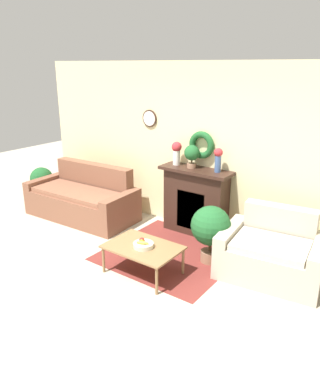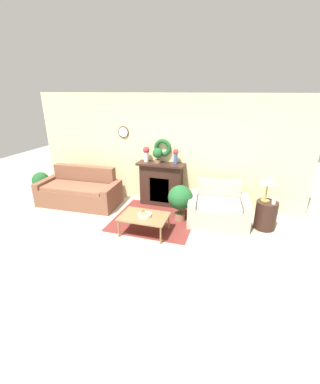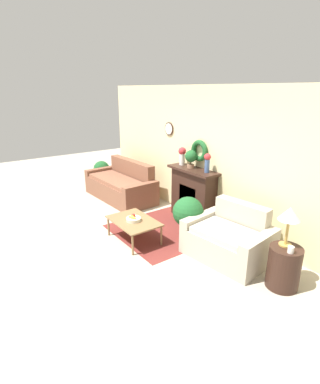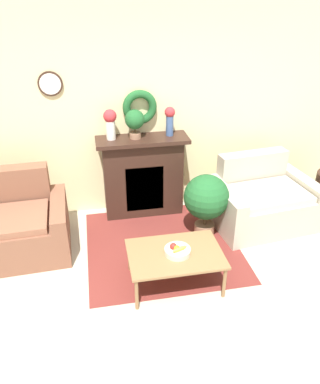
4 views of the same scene
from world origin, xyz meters
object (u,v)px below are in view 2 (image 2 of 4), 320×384
object	(u,v)px
side_table_by_loveseat	(266,215)
potted_plant_on_mantel	(158,154)
couch_left	(80,192)
mug	(274,202)
fireplace	(161,184)
vase_on_mantel_right	(176,155)
fruit_bowl	(145,215)
potted_plant_floor_by_loveseat	(180,199)
vase_on_mantel_left	(146,153)
coffee_table	(144,217)
loveseat_right	(218,209)
potted_plant_floor_by_couch	(41,182)
table_lamp	(268,181)

from	to	relation	value
side_table_by_loveseat	potted_plant_on_mantel	distance (m)	2.80
couch_left	mug	distance (m)	4.59
fireplace	vase_on_mantel_right	size ratio (longest dim) A/B	3.17
vase_on_mantel_right	fruit_bowl	bearing A→B (deg)	-98.95
potted_plant_on_mantel	potted_plant_floor_by_loveseat	xyz separation A→B (m)	(0.75, -0.70, -0.80)
vase_on_mantel_left	potted_plant_floor_by_loveseat	size ratio (longest dim) A/B	0.46
coffee_table	fruit_bowl	distance (m)	0.08
loveseat_right	potted_plant_floor_by_loveseat	distance (m)	0.87
side_table_by_loveseat	potted_plant_floor_by_couch	size ratio (longest dim) A/B	0.85
loveseat_right	vase_on_mantel_right	xyz separation A→B (m)	(-1.13, 0.55, 1.00)
table_lamp	vase_on_mantel_left	xyz separation A→B (m)	(-2.81, 0.50, 0.27)
loveseat_right	side_table_by_loveseat	xyz separation A→B (m)	(0.99, 0.00, -0.00)
mug	potted_plant_floor_by_loveseat	world-z (taller)	potted_plant_floor_by_loveseat
coffee_table	side_table_by_loveseat	size ratio (longest dim) A/B	1.58
potted_plant_floor_by_loveseat	coffee_table	bearing A→B (deg)	-125.53
vase_on_mantel_left	potted_plant_on_mantel	world-z (taller)	vase_on_mantel_left
fireplace	mug	bearing A→B (deg)	-13.45
vase_on_mantel_right	mug	bearing A→B (deg)	-15.68
potted_plant_floor_by_couch	fruit_bowl	bearing A→B (deg)	-16.23
fireplace	loveseat_right	distance (m)	1.60
side_table_by_loveseat	potted_plant_floor_by_loveseat	xyz separation A→B (m)	(-1.81, -0.17, 0.22)
fireplace	fruit_bowl	distance (m)	1.53
loveseat_right	potted_plant_on_mantel	world-z (taller)	potted_plant_on_mantel
fireplace	couch_left	world-z (taller)	fireplace
vase_on_mantel_left	potted_plant_floor_by_loveseat	bearing A→B (deg)	-34.32
mug	table_lamp	bearing A→B (deg)	141.84
fireplace	vase_on_mantel_left	world-z (taller)	vase_on_mantel_left
table_lamp	vase_on_mantel_left	size ratio (longest dim) A/B	1.47
table_lamp	potted_plant_floor_by_loveseat	distance (m)	1.84
loveseat_right	side_table_by_loveseat	world-z (taller)	loveseat_right
mug	potted_plant_floor_by_couch	xyz separation A→B (m)	(-5.80, 0.07, -0.21)
couch_left	vase_on_mantel_right	bearing A→B (deg)	11.63
mug	vase_on_mantel_right	size ratio (longest dim) A/B	0.25
couch_left	side_table_by_loveseat	xyz separation A→B (m)	(4.48, 0.06, -0.02)
table_lamp	potted_plant_floor_by_couch	xyz separation A→B (m)	(-5.64, -0.05, -0.60)
side_table_by_loveseat	table_lamp	bearing A→B (deg)	141.34
table_lamp	vase_on_mantel_left	bearing A→B (deg)	169.88
fireplace	vase_on_mantel_left	bearing A→B (deg)	179.17
side_table_by_loveseat	vase_on_mantel_right	distance (m)	2.41
mug	potted_plant_floor_by_loveseat	size ratio (longest dim) A/B	0.11
side_table_by_loveseat	potted_plant_floor_by_couch	xyz separation A→B (m)	(-5.70, -0.01, 0.14)
vase_on_mantel_right	potted_plant_floor_by_couch	world-z (taller)	vase_on_mantel_right
potted_plant_floor_by_loveseat	fruit_bowl	bearing A→B (deg)	-124.09
table_lamp	vase_on_mantel_left	world-z (taller)	vase_on_mantel_left
potted_plant_floor_by_loveseat	vase_on_mantel_left	bearing A→B (deg)	145.68
table_lamp	mug	world-z (taller)	table_lamp
fireplace	potted_plant_floor_by_couch	size ratio (longest dim) A/B	1.64
coffee_table	table_lamp	bearing A→B (deg)	23.46
potted_plant_floor_by_loveseat	potted_plant_floor_by_couch	bearing A→B (deg)	177.54
fruit_bowl	side_table_by_loveseat	xyz separation A→B (m)	(2.35, 0.98, -0.13)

